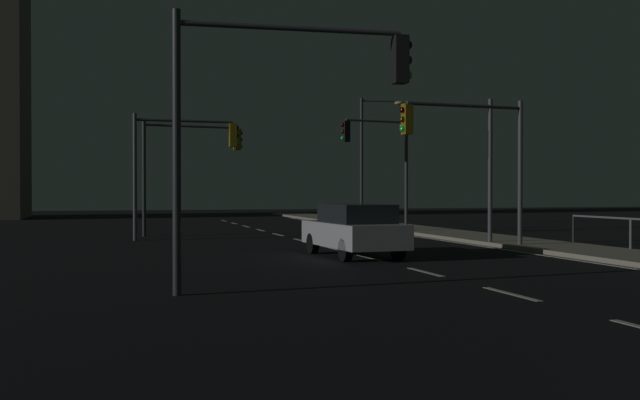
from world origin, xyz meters
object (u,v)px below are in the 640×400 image
object	(u,v)px
traffic_light_near_right	(451,140)
street_lamp_mid_block	(369,147)
car	(354,229)
traffic_light_far_right	(284,95)
traffic_light_far_left	(467,141)
traffic_light_mid_right	(379,150)
traffic_light_near_left	(190,154)
traffic_light_far_center	(183,151)

from	to	relation	value
traffic_light_near_right	street_lamp_mid_block	bearing A→B (deg)	80.72
car	traffic_light_near_right	world-z (taller)	traffic_light_near_right
traffic_light_far_right	traffic_light_far_left	bearing A→B (deg)	45.86
street_lamp_mid_block	traffic_light_far_left	bearing A→B (deg)	-99.03
traffic_light_mid_right	traffic_light_far_right	size ratio (longest dim) A/B	0.98
street_lamp_mid_block	traffic_light_near_left	bearing A→B (deg)	-148.43
traffic_light_far_center	traffic_light_far_right	size ratio (longest dim) A/B	0.93
traffic_light_mid_right	traffic_light_far_left	bearing A→B (deg)	-93.40
traffic_light_far_center	street_lamp_mid_block	size ratio (longest dim) A/B	0.71
street_lamp_mid_block	car	bearing A→B (deg)	-110.88
traffic_light_near_right	traffic_light_far_right	bearing A→B (deg)	-129.98
traffic_light_near_left	traffic_light_far_left	xyz separation A→B (m)	(7.93, -10.78, 0.03)
traffic_light_mid_right	traffic_light_far_left	distance (m)	10.01
car	traffic_light_mid_right	size ratio (longest dim) A/B	0.85
traffic_light_mid_right	traffic_light_near_left	bearing A→B (deg)	174.72
traffic_light_near_left	street_lamp_mid_block	world-z (taller)	street_lamp_mid_block
car	traffic_light_far_center	size ratio (longest dim) A/B	0.90
traffic_light_far_center	traffic_light_far_left	distance (m)	11.61
traffic_light_near_right	traffic_light_far_left	xyz separation A→B (m)	(-0.17, -1.53, -0.11)
traffic_light_near_left	traffic_light_far_left	size ratio (longest dim) A/B	1.03
traffic_light_mid_right	traffic_light_far_center	distance (m)	9.36
traffic_light_mid_right	street_lamp_mid_block	xyz separation A→B (m)	(2.16, 7.36, 0.59)
traffic_light_near_right	traffic_light_far_right	world-z (taller)	traffic_light_far_right
traffic_light_far_left	street_lamp_mid_block	world-z (taller)	street_lamp_mid_block
traffic_light_far_center	traffic_light_far_right	xyz separation A→B (m)	(0.35, -16.30, 0.27)
traffic_light_mid_right	traffic_light_far_left	xyz separation A→B (m)	(-0.59, -9.99, -0.21)
car	traffic_light_far_right	distance (m)	8.52
car	traffic_light_mid_right	xyz separation A→B (m)	(4.99, 11.39, 3.01)
traffic_light_near_left	traffic_light_mid_right	xyz separation A→B (m)	(8.52, -0.79, 0.24)
traffic_light_mid_right	street_lamp_mid_block	size ratio (longest dim) A/B	0.75
traffic_light_near_left	car	bearing A→B (deg)	-73.80
traffic_light_near_right	traffic_light_far_center	world-z (taller)	traffic_light_near_right
car	traffic_light_far_left	bearing A→B (deg)	17.64
car	street_lamp_mid_block	distance (m)	20.38
traffic_light_far_right	traffic_light_near_left	bearing A→B (deg)	89.28
traffic_light_far_left	traffic_light_near_left	bearing A→B (deg)	126.34
car	traffic_light_far_center	distance (m)	10.52
traffic_light_far_left	traffic_light_far_right	distance (m)	11.74
traffic_light_far_left	traffic_light_near_right	bearing A→B (deg)	83.52
car	traffic_light_far_left	xyz separation A→B (m)	(4.39, 1.40, 2.80)
traffic_light_near_right	traffic_light_far_left	bearing A→B (deg)	-96.48
car	traffic_light_near_left	size ratio (longest dim) A/B	0.89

